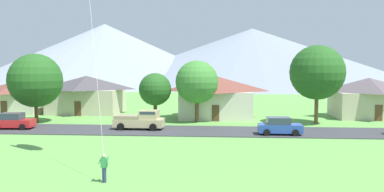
# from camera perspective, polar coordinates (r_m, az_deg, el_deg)

# --- Properties ---
(road_strip) EXTENTS (160.00, 6.66, 0.08)m
(road_strip) POSITION_cam_1_polar(r_m,az_deg,el_deg) (41.92, -0.77, -4.93)
(road_strip) COLOR #38383D
(road_strip) RESTS_ON ground
(mountain_far_east_ridge) EXTENTS (97.31, 97.31, 21.81)m
(mountain_far_east_ridge) POSITION_cam_1_polar(r_m,az_deg,el_deg) (152.35, -12.15, 5.81)
(mountain_far_east_ridge) COLOR gray
(mountain_far_east_ridge) RESTS_ON ground
(mountain_west_ridge) EXTENTS (118.23, 118.23, 20.59)m
(mountain_west_ridge) POSITION_cam_1_polar(r_m,az_deg,el_deg) (155.23, 8.45, 5.61)
(mountain_west_ridge) COLOR gray
(mountain_west_ridge) RESTS_ON ground
(house_leftmost) EXTENTS (9.83, 7.69, 5.40)m
(house_leftmost) POSITION_cam_1_polar(r_m,az_deg,el_deg) (52.46, 3.41, -0.03)
(house_leftmost) COLOR beige
(house_leftmost) RESTS_ON ground
(house_left_center) EXTENTS (9.38, 7.75, 5.18)m
(house_left_center) POSITION_cam_1_polar(r_m,az_deg,el_deg) (57.42, 23.64, -0.12)
(house_left_center) COLOR beige
(house_left_center) RESTS_ON ground
(house_right_center) EXTENTS (10.29, 7.85, 5.30)m
(house_right_center) POSITION_cam_1_polar(r_m,az_deg,el_deg) (59.54, -14.63, 0.31)
(house_right_center) COLOR beige
(house_right_center) RESTS_ON ground
(house_rightmost) EXTENTS (8.78, 7.77, 4.57)m
(house_rightmost) POSITION_cam_1_polar(r_m,az_deg,el_deg) (63.07, -23.42, -0.03)
(house_rightmost) COLOR beige
(house_rightmost) RESTS_ON ground
(tree_near_left) EXTENTS (5.13, 5.13, 7.38)m
(tree_near_left) POSITION_cam_1_polar(r_m,az_deg,el_deg) (48.09, 0.69, 1.97)
(tree_near_left) COLOR brown
(tree_near_left) RESTS_ON ground
(tree_left_of_center) EXTENTS (6.32, 6.32, 9.14)m
(tree_left_of_center) POSITION_cam_1_polar(r_m,az_deg,el_deg) (48.78, 17.24, 3.19)
(tree_left_of_center) COLOR brown
(tree_left_of_center) RESTS_ON ground
(tree_center) EXTENTS (3.93, 3.93, 5.88)m
(tree_center) POSITION_cam_1_polar(r_m,az_deg,el_deg) (48.91, -5.22, 0.93)
(tree_center) COLOR #4C3823
(tree_center) RESTS_ON ground
(tree_right_of_center) EXTENTS (6.36, 6.36, 8.19)m
(tree_right_of_center) POSITION_cam_1_polar(r_m,az_deg,el_deg) (51.19, -21.21, 2.05)
(tree_right_of_center) COLOR brown
(tree_right_of_center) RESTS_ON ground
(parked_car_red_mid_west) EXTENTS (4.28, 2.24, 1.68)m
(parked_car_red_mid_west) POSITION_cam_1_polar(r_m,az_deg,el_deg) (46.99, -23.91, -3.27)
(parked_car_red_mid_west) COLOR red
(parked_car_red_mid_west) RESTS_ON road_strip
(parked_car_blue_mid_east) EXTENTS (4.20, 2.08, 1.68)m
(parked_car_blue_mid_east) POSITION_cam_1_polar(r_m,az_deg,el_deg) (40.37, 12.24, -4.20)
(parked_car_blue_mid_east) COLOR #2847A8
(parked_car_blue_mid_east) RESTS_ON road_strip
(pickup_truck_sand_west_side) EXTENTS (5.25, 2.44, 1.99)m
(pickup_truck_sand_west_side) POSITION_cam_1_polar(r_m,az_deg,el_deg) (42.98, -7.29, -3.36)
(pickup_truck_sand_west_side) COLOR #C6B284
(pickup_truck_sand_west_side) RESTS_ON road_strip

